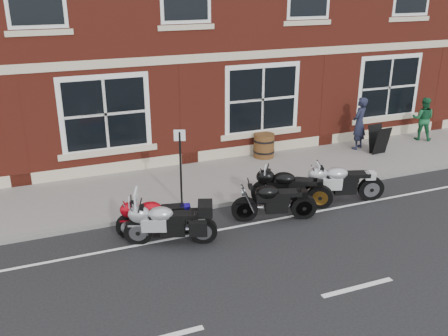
{
  "coord_description": "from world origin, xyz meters",
  "views": [
    {
      "loc": [
        -5.46,
        -9.69,
        5.69
      ],
      "look_at": [
        -0.98,
        1.6,
        0.99
      ],
      "focal_mm": 40.0,
      "sensor_mm": 36.0,
      "label": 1
    }
  ],
  "objects": [
    {
      "name": "ground",
      "position": [
        0.0,
        0.0,
        0.0
      ],
      "size": [
        80.0,
        80.0,
        0.0
      ],
      "primitive_type": "plane",
      "color": "black",
      "rests_on": "ground"
    },
    {
      "name": "sidewalk",
      "position": [
        0.0,
        3.0,
        0.06
      ],
      "size": [
        30.0,
        3.0,
        0.12
      ],
      "primitive_type": "cube",
      "color": "slate",
      "rests_on": "ground"
    },
    {
      "name": "kerb",
      "position": [
        0.0,
        1.42,
        0.06
      ],
      "size": [
        30.0,
        0.16,
        0.12
      ],
      "primitive_type": "cube",
      "color": "slate",
      "rests_on": "ground"
    },
    {
      "name": "moto_touring_silver",
      "position": [
        -2.96,
        0.05,
        0.56
      ],
      "size": [
        2.02,
        0.86,
        1.38
      ],
      "rotation": [
        0.0,
        0.0,
        1.23
      ],
      "color": "black",
      "rests_on": "ground"
    },
    {
      "name": "moto_sport_red",
      "position": [
        -3.09,
        0.53,
        0.51
      ],
      "size": [
        1.96,
        0.51,
        0.89
      ],
      "rotation": [
        0.0,
        0.0,
        1.37
      ],
      "color": "black",
      "rests_on": "ground"
    },
    {
      "name": "moto_sport_black",
      "position": [
        0.56,
        0.8,
        0.55
      ],
      "size": [
        1.87,
        1.26,
        0.96
      ],
      "rotation": [
        0.0,
        0.0,
        1.0
      ],
      "color": "black",
      "rests_on": "ground"
    },
    {
      "name": "moto_sport_silver",
      "position": [
        1.95,
        0.55,
        0.58
      ],
      "size": [
        2.19,
        0.79,
        1.01
      ],
      "rotation": [
        0.0,
        0.0,
        1.28
      ],
      "color": "black",
      "rests_on": "ground"
    },
    {
      "name": "moto_naked_black",
      "position": [
        -0.24,
        0.23,
        0.55
      ],
      "size": [
        2.08,
        0.74,
        0.96
      ],
      "rotation": [
        0.0,
        0.0,
        1.28
      ],
      "color": "black",
      "rests_on": "ground"
    },
    {
      "name": "pedestrian_left",
      "position": [
        4.81,
        3.77,
        1.01
      ],
      "size": [
        0.78,
        0.7,
        1.79
      ],
      "primitive_type": "imported",
      "rotation": [
        0.0,
        0.0,
        3.66
      ],
      "color": "#1B1E30",
      "rests_on": "sidewalk"
    },
    {
      "name": "pedestrian_right",
      "position": [
        7.56,
        3.76,
        0.9
      ],
      "size": [
        0.95,
        0.94,
        1.55
      ],
      "primitive_type": "imported",
      "rotation": [
        0.0,
        0.0,
        2.42
      ],
      "color": "#185731",
      "rests_on": "sidewalk"
    },
    {
      "name": "a_board_sign",
      "position": [
        5.15,
        3.1,
        0.59
      ],
      "size": [
        0.6,
        0.43,
        0.94
      ],
      "primitive_type": null,
      "rotation": [
        0.0,
        0.0,
        0.09
      ],
      "color": "black",
      "rests_on": "sidewalk"
    },
    {
      "name": "barrel_planter",
      "position": [
        1.44,
        4.18,
        0.51
      ],
      "size": [
        0.7,
        0.7,
        0.78
      ],
      "color": "#4E3215",
      "rests_on": "sidewalk"
    },
    {
      "name": "parking_sign",
      "position": [
        -2.15,
        1.64,
        1.29
      ],
      "size": [
        0.28,
        0.12,
        2.03
      ],
      "rotation": [
        0.0,
        0.0,
        -0.35
      ],
      "color": "black",
      "rests_on": "sidewalk"
    }
  ]
}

